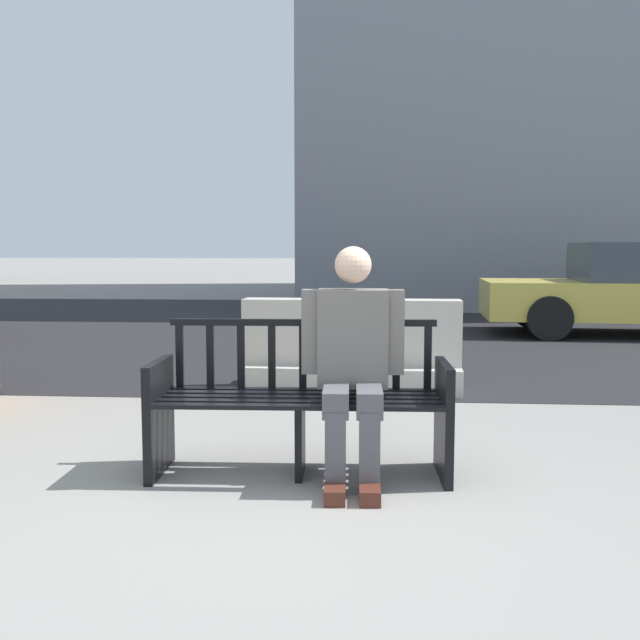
{
  "coord_description": "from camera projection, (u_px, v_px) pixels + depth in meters",
  "views": [
    {
      "loc": [
        0.57,
        -3.31,
        1.3
      ],
      "look_at": [
        0.15,
        2.18,
        0.75
      ],
      "focal_mm": 40.0,
      "sensor_mm": 36.0,
      "label": 1
    }
  ],
  "objects": [
    {
      "name": "seated_person",
      "position": [
        353.0,
        358.0,
        4.01
      ],
      "size": [
        0.58,
        0.73,
        1.31
      ],
      "color": "#66605B",
      "rests_on": "ground"
    },
    {
      "name": "jersey_barrier_centre",
      "position": [
        351.0,
        353.0,
        6.59
      ],
      "size": [
        2.02,
        0.74,
        0.84
      ],
      "color": "#ADA89E",
      "rests_on": "ground"
    },
    {
      "name": "ground_plane",
      "position": [
        255.0,
        517.0,
        3.46
      ],
      "size": [
        200.0,
        200.0,
        0.0
      ],
      "primitive_type": "plane",
      "color": "gray"
    },
    {
      "name": "street_asphalt",
      "position": [
        340.0,
        326.0,
        12.09
      ],
      "size": [
        120.0,
        12.0,
        0.01
      ],
      "primitive_type": "cube",
      "color": "black",
      "rests_on": "ground"
    },
    {
      "name": "street_bench",
      "position": [
        300.0,
        406.0,
        4.11
      ],
      "size": [
        1.71,
        0.58,
        0.88
      ],
      "color": "black",
      "rests_on": "ground"
    },
    {
      "name": "car_taxi_near",
      "position": [
        637.0,
        290.0,
        10.73
      ],
      "size": [
        4.52,
        2.08,
        1.4
      ],
      "color": "#DBC64C",
      "rests_on": "ground"
    }
  ]
}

